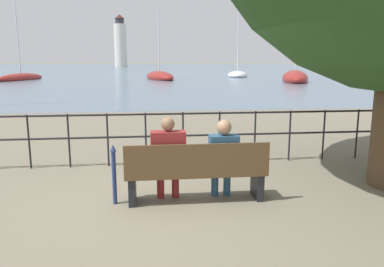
{
  "coord_description": "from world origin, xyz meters",
  "views": [
    {
      "loc": [
        -0.68,
        -5.25,
        2.03
      ],
      "look_at": [
        0.0,
        0.5,
        0.92
      ],
      "focal_mm": 35.0,
      "sensor_mm": 36.0,
      "label": 1
    }
  ],
  "objects_px": {
    "sailboat_1": "(159,77)",
    "sailboat_2": "(295,78)",
    "sailboat_3": "(21,78)",
    "sailboat_4": "(237,75)",
    "seated_person_right": "(223,156)",
    "closed_umbrella": "(114,171)",
    "seated_person_left": "(168,156)",
    "park_bench": "(197,173)",
    "harbor_lighthouse": "(120,43)"
  },
  "relations": [
    {
      "from": "sailboat_1",
      "to": "sailboat_2",
      "type": "distance_m",
      "value": 15.07
    },
    {
      "from": "sailboat_3",
      "to": "sailboat_4",
      "type": "bearing_deg",
      "value": 27.2
    },
    {
      "from": "seated_person_right",
      "to": "closed_umbrella",
      "type": "bearing_deg",
      "value": -179.21
    },
    {
      "from": "seated_person_right",
      "to": "sailboat_3",
      "type": "bearing_deg",
      "value": 111.32
    },
    {
      "from": "seated_person_left",
      "to": "seated_person_right",
      "type": "xyz_separation_m",
      "value": [
        0.81,
        0.0,
        -0.02
      ]
    },
    {
      "from": "park_bench",
      "to": "seated_person_left",
      "type": "height_order",
      "value": "seated_person_left"
    },
    {
      "from": "park_bench",
      "to": "harbor_lighthouse",
      "type": "distance_m",
      "value": 136.68
    },
    {
      "from": "sailboat_3",
      "to": "seated_person_left",
      "type": "bearing_deg",
      "value": -54.78
    },
    {
      "from": "sailboat_2",
      "to": "sailboat_3",
      "type": "distance_m",
      "value": 29.5
    },
    {
      "from": "sailboat_1",
      "to": "sailboat_2",
      "type": "xyz_separation_m",
      "value": [
        13.48,
        -6.75,
        0.06
      ]
    },
    {
      "from": "harbor_lighthouse",
      "to": "park_bench",
      "type": "bearing_deg",
      "value": -85.72
    },
    {
      "from": "park_bench",
      "to": "sailboat_3",
      "type": "distance_m",
      "value": 41.04
    },
    {
      "from": "sailboat_3",
      "to": "harbor_lighthouse",
      "type": "bearing_deg",
      "value": 102.41
    },
    {
      "from": "seated_person_right",
      "to": "sailboat_2",
      "type": "distance_m",
      "value": 34.38
    },
    {
      "from": "park_bench",
      "to": "sailboat_2",
      "type": "bearing_deg",
      "value": 65.84
    },
    {
      "from": "seated_person_right",
      "to": "seated_person_left",
      "type": "bearing_deg",
      "value": -179.72
    },
    {
      "from": "closed_umbrella",
      "to": "sailboat_3",
      "type": "height_order",
      "value": "sailboat_3"
    },
    {
      "from": "park_bench",
      "to": "closed_umbrella",
      "type": "bearing_deg",
      "value": 177.19
    },
    {
      "from": "seated_person_left",
      "to": "sailboat_1",
      "type": "relative_size",
      "value": 0.15
    },
    {
      "from": "sailboat_3",
      "to": "sailboat_4",
      "type": "distance_m",
      "value": 26.33
    },
    {
      "from": "sailboat_4",
      "to": "harbor_lighthouse",
      "type": "height_order",
      "value": "harbor_lighthouse"
    },
    {
      "from": "seated_person_right",
      "to": "harbor_lighthouse",
      "type": "relative_size",
      "value": 0.06
    },
    {
      "from": "seated_person_left",
      "to": "sailboat_2",
      "type": "distance_m",
      "value": 34.72
    },
    {
      "from": "sailboat_1",
      "to": "harbor_lighthouse",
      "type": "distance_m",
      "value": 98.68
    },
    {
      "from": "park_bench",
      "to": "sailboat_4",
      "type": "bearing_deg",
      "value": 75.72
    },
    {
      "from": "closed_umbrella",
      "to": "sailboat_4",
      "type": "relative_size",
      "value": 0.07
    },
    {
      "from": "seated_person_left",
      "to": "sailboat_2",
      "type": "xyz_separation_m",
      "value": [
        14.58,
        31.51,
        -0.34
      ]
    },
    {
      "from": "seated_person_right",
      "to": "sailboat_2",
      "type": "relative_size",
      "value": 0.13
    },
    {
      "from": "sailboat_1",
      "to": "seated_person_right",
      "type": "bearing_deg",
      "value": -103.82
    },
    {
      "from": "closed_umbrella",
      "to": "sailboat_4",
      "type": "height_order",
      "value": "sailboat_4"
    },
    {
      "from": "harbor_lighthouse",
      "to": "closed_umbrella",
      "type": "bearing_deg",
      "value": -86.22
    },
    {
      "from": "seated_person_right",
      "to": "harbor_lighthouse",
      "type": "xyz_separation_m",
      "value": [
        -10.59,
        135.98,
        7.98
      ]
    },
    {
      "from": "seated_person_right",
      "to": "sailboat_4",
      "type": "distance_m",
      "value": 45.18
    },
    {
      "from": "park_bench",
      "to": "seated_person_right",
      "type": "relative_size",
      "value": 1.71
    },
    {
      "from": "seated_person_left",
      "to": "sailboat_1",
      "type": "height_order",
      "value": "sailboat_1"
    },
    {
      "from": "sailboat_1",
      "to": "sailboat_2",
      "type": "height_order",
      "value": "sailboat_2"
    },
    {
      "from": "closed_umbrella",
      "to": "harbor_lighthouse",
      "type": "distance_m",
      "value": 136.54
    },
    {
      "from": "closed_umbrella",
      "to": "harbor_lighthouse",
      "type": "xyz_separation_m",
      "value": [
        -8.99,
        136.0,
        8.15
      ]
    },
    {
      "from": "sailboat_1",
      "to": "harbor_lighthouse",
      "type": "relative_size",
      "value": 0.46
    },
    {
      "from": "sailboat_3",
      "to": "harbor_lighthouse",
      "type": "relative_size",
      "value": 0.56
    },
    {
      "from": "park_bench",
      "to": "sailboat_4",
      "type": "height_order",
      "value": "sailboat_4"
    },
    {
      "from": "park_bench",
      "to": "sailboat_2",
      "type": "height_order",
      "value": "sailboat_2"
    },
    {
      "from": "harbor_lighthouse",
      "to": "sailboat_3",
      "type": "bearing_deg",
      "value": -92.56
    },
    {
      "from": "seated_person_left",
      "to": "sailboat_2",
      "type": "height_order",
      "value": "sailboat_2"
    },
    {
      "from": "sailboat_4",
      "to": "closed_umbrella",
      "type": "bearing_deg",
      "value": -90.02
    },
    {
      "from": "seated_person_right",
      "to": "closed_umbrella",
      "type": "distance_m",
      "value": 1.6
    },
    {
      "from": "sailboat_2",
      "to": "sailboat_3",
      "type": "height_order",
      "value": "sailboat_3"
    },
    {
      "from": "park_bench",
      "to": "sailboat_2",
      "type": "xyz_separation_m",
      "value": [
        14.17,
        31.59,
        -0.09
      ]
    },
    {
      "from": "seated_person_left",
      "to": "closed_umbrella",
      "type": "height_order",
      "value": "seated_person_left"
    },
    {
      "from": "sailboat_2",
      "to": "sailboat_4",
      "type": "distance_m",
      "value": 12.72
    }
  ]
}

